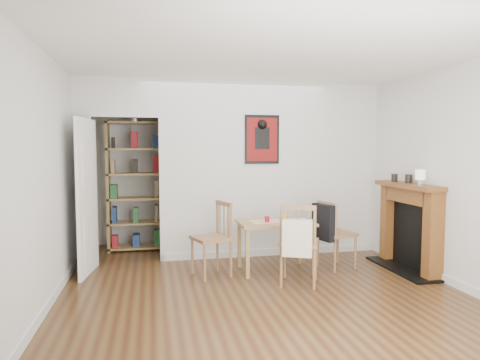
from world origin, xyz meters
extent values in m
plane|color=#533A1B|center=(0.00, 0.00, 0.00)|extent=(5.20, 5.20, 0.00)
plane|color=silver|center=(0.00, 2.60, 1.30)|extent=(4.50, 0.00, 4.50)
plane|color=silver|center=(0.00, -2.60, 1.30)|extent=(4.50, 0.00, 4.50)
plane|color=silver|center=(-2.25, 0.00, 1.30)|extent=(0.00, 5.20, 5.20)
plane|color=silver|center=(2.25, 0.00, 1.30)|extent=(0.00, 5.20, 5.20)
plane|color=white|center=(0.00, 0.00, 2.60)|extent=(5.20, 5.20, 0.00)
cube|color=silver|center=(0.57, 1.40, 1.30)|extent=(3.35, 0.10, 2.60)
cube|color=silver|center=(-2.12, 1.40, 1.30)|extent=(0.25, 0.10, 2.60)
cube|color=silver|center=(-1.55, 1.40, 2.33)|extent=(0.90, 0.10, 0.55)
cube|color=silver|center=(-2.03, 1.40, 1.02)|extent=(0.06, 0.14, 2.05)
cube|color=silver|center=(-1.07, 1.40, 1.02)|extent=(0.06, 0.14, 2.05)
cube|color=silver|center=(0.57, 1.34, 0.05)|extent=(3.35, 0.02, 0.10)
cube|color=silver|center=(-2.24, -0.60, 0.05)|extent=(0.02, 4.00, 0.10)
cube|color=silver|center=(2.24, -0.60, 0.05)|extent=(0.02, 4.00, 0.10)
cube|color=white|center=(-2.02, 0.93, 1.00)|extent=(0.15, 0.80, 2.00)
cube|color=black|center=(0.40, 1.33, 1.75)|extent=(0.52, 0.02, 0.72)
cube|color=#660D0E|center=(0.40, 1.32, 1.75)|extent=(0.46, 0.00, 0.64)
cube|color=#9B8148|center=(0.38, 0.54, 0.64)|extent=(0.97, 0.62, 0.04)
cube|color=#9B8148|center=(-0.05, 0.29, 0.31)|extent=(0.04, 0.04, 0.63)
cube|color=#9B8148|center=(0.81, 0.29, 0.31)|extent=(0.04, 0.04, 0.63)
cube|color=#9B8148|center=(-0.05, 0.80, 0.31)|extent=(0.04, 0.04, 0.63)
cube|color=#9B8148|center=(0.81, 0.80, 0.31)|extent=(0.04, 0.04, 0.63)
cube|color=black|center=(1.01, 0.45, 0.64)|extent=(0.21, 0.39, 0.48)
cube|color=beige|center=(0.40, -0.26, 0.61)|extent=(0.35, 0.24, 0.42)
cube|color=#9B8148|center=(-1.87, 2.15, 1.03)|extent=(0.04, 0.35, 2.06)
cube|color=#9B8148|center=(-1.05, 2.15, 1.03)|extent=(0.04, 0.35, 2.06)
cube|color=#9B8148|center=(-1.46, 2.15, 0.04)|extent=(0.87, 0.35, 0.03)
cube|color=#9B8148|center=(-1.46, 2.15, 0.82)|extent=(0.87, 0.35, 0.03)
cube|color=#9B8148|center=(-1.46, 2.15, 2.02)|extent=(0.87, 0.35, 0.03)
cube|color=maroon|center=(-1.46, 2.15, 1.03)|extent=(0.76, 0.28, 0.28)
cube|color=brown|center=(2.15, -0.24, 0.55)|extent=(0.20, 0.16, 1.10)
cube|color=brown|center=(2.15, 0.74, 0.55)|extent=(0.20, 0.16, 1.10)
cube|color=brown|center=(2.12, 0.25, 1.13)|extent=(0.30, 1.21, 0.06)
cube|color=brown|center=(2.15, 0.25, 1.00)|extent=(0.20, 0.85, 0.20)
cube|color=black|center=(2.21, 0.25, 0.45)|extent=(0.08, 0.81, 0.88)
cube|color=black|center=(2.09, 0.25, 0.01)|extent=(0.45, 1.25, 0.03)
cylinder|color=maroon|center=(0.25, 0.50, 0.70)|extent=(0.06, 0.06, 0.08)
sphere|color=orange|center=(0.52, 0.60, 0.70)|extent=(0.08, 0.08, 0.08)
cube|color=#EFDFC5|center=(0.26, 0.57, 0.66)|extent=(0.44, 0.34, 0.00)
cube|color=silver|center=(0.69, 0.57, 0.67)|extent=(0.29, 0.22, 0.01)
cylinder|color=silver|center=(2.07, -0.07, 1.20)|extent=(0.06, 0.06, 0.07)
cylinder|color=beige|center=(2.07, -0.07, 1.30)|extent=(0.13, 0.13, 0.13)
cylinder|color=black|center=(2.16, 0.31, 1.22)|extent=(0.10, 0.10, 0.11)
cylinder|color=black|center=(2.10, 0.55, 1.21)|extent=(0.09, 0.09, 0.11)
camera|label=1|loc=(-1.21, -4.80, 1.63)|focal=32.00mm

